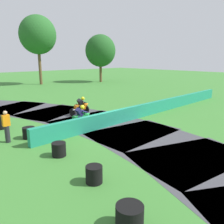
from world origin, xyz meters
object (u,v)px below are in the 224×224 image
object	(u,v)px
motorcycle_chase_orange	(81,106)
tire_stack_near	(130,216)
tire_stack_far	(29,133)
motorcycle_lead_green	(81,117)
track_marshal	(7,127)
tire_stack_mid_b	(59,149)
tire_stack_extra_a	(1,122)
tire_stack_mid_a	(94,174)

from	to	relation	value
motorcycle_chase_orange	tire_stack_near	size ratio (longest dim) A/B	2.36
motorcycle_chase_orange	tire_stack_far	size ratio (longest dim) A/B	2.66
motorcycle_lead_green	motorcycle_chase_orange	world-z (taller)	motorcycle_lead_green
tire_stack_far	track_marshal	distance (m)	1.17
tire_stack_near	tire_stack_far	world-z (taller)	same
tire_stack_mid_b	tire_stack_extra_a	distance (m)	5.81
tire_stack_mid_a	track_marshal	size ratio (longest dim) A/B	0.37
tire_stack_near	track_marshal	world-z (taller)	track_marshal
tire_stack_mid_a	tire_stack_extra_a	xyz separation A→B (m)	(-0.31, 8.54, 0.10)
tire_stack_near	tire_stack_mid_a	size ratio (longest dim) A/B	1.19
tire_stack_mid_b	tire_stack_extra_a	world-z (taller)	tire_stack_extra_a
tire_stack_mid_a	tire_stack_far	xyz separation A→B (m)	(0.22, 5.83, 0.00)
tire_stack_near	tire_stack_extra_a	world-z (taller)	tire_stack_extra_a
motorcycle_lead_green	tire_stack_mid_a	size ratio (longest dim) A/B	2.80
motorcycle_lead_green	track_marshal	bearing A→B (deg)	174.94
tire_stack_mid_a	tire_stack_extra_a	size ratio (longest dim) A/B	0.75
tire_stack_near	track_marshal	xyz separation A→B (m)	(-0.15, 8.24, 0.52)
tire_stack_extra_a	tire_stack_mid_a	bearing A→B (deg)	-87.94
tire_stack_near	track_marshal	bearing A→B (deg)	91.02
motorcycle_lead_green	tire_stack_mid_b	bearing A→B (deg)	-138.22
tire_stack_far	motorcycle_lead_green	bearing A→B (deg)	-4.43
tire_stack_near	track_marshal	distance (m)	8.26
tire_stack_mid_b	tire_stack_extra_a	size ratio (longest dim) A/B	0.76
tire_stack_far	tire_stack_extra_a	xyz separation A→B (m)	(-0.53, 2.71, 0.10)
tire_stack_near	tire_stack_mid_a	bearing A→B (deg)	73.65
tire_stack_near	tire_stack_mid_a	xyz separation A→B (m)	(0.67, 2.28, -0.00)
tire_stack_extra_a	track_marshal	bearing A→B (deg)	-101.13
track_marshal	tire_stack_mid_a	bearing A→B (deg)	-82.21
tire_stack_extra_a	track_marshal	world-z (taller)	track_marshal
tire_stack_mid_a	motorcycle_chase_orange	bearing A→B (deg)	57.43
tire_stack_mid_a	motorcycle_lead_green	bearing A→B (deg)	58.64
track_marshal	motorcycle_lead_green	bearing A→B (deg)	-5.06
motorcycle_chase_orange	tire_stack_near	distance (m)	12.15
tire_stack_far	track_marshal	size ratio (longest dim) A/B	0.39
tire_stack_extra_a	track_marshal	size ratio (longest dim) A/B	0.49
tire_stack_near	tire_stack_mid_b	distance (m)	5.12
tire_stack_far	tire_stack_mid_b	bearing A→B (deg)	-89.68
motorcycle_lead_green	track_marshal	size ratio (longest dim) A/B	1.03
tire_stack_far	track_marshal	world-z (taller)	track_marshal
tire_stack_near	motorcycle_chase_orange	bearing A→B (deg)	60.56
tire_stack_mid_b	motorcycle_chase_orange	bearing A→B (deg)	47.57
tire_stack_mid_b	tire_stack_extra_a	bearing A→B (deg)	95.39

